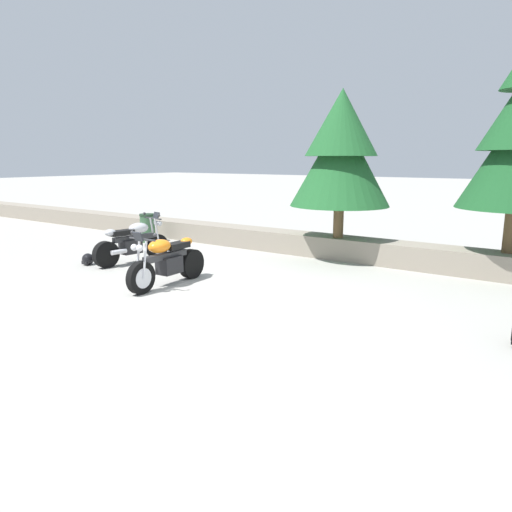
# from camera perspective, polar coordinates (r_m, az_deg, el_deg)

# --- Properties ---
(ground_plane) EXTENTS (120.00, 120.00, 0.00)m
(ground_plane) POSITION_cam_1_polar(r_m,az_deg,el_deg) (8.40, -5.44, -5.60)
(ground_plane) COLOR #A3A099
(stone_wall) EXTENTS (36.00, 0.80, 0.55)m
(stone_wall) POSITION_cam_1_polar(r_m,az_deg,el_deg) (12.28, 9.18, 1.13)
(stone_wall) COLOR gray
(stone_wall) RESTS_ON ground
(motorcycle_silver_near_left) EXTENTS (0.67, 2.06, 1.18)m
(motorcycle_silver_near_left) POSITION_cam_1_polar(r_m,az_deg,el_deg) (11.83, -14.63, 1.54)
(motorcycle_silver_near_left) COLOR black
(motorcycle_silver_near_left) RESTS_ON ground
(motorcycle_orange_centre) EXTENTS (0.67, 2.06, 1.18)m
(motorcycle_orange_centre) POSITION_cam_1_polar(r_m,az_deg,el_deg) (9.50, -10.78, -0.71)
(motorcycle_orange_centre) COLOR black
(motorcycle_orange_centre) RESTS_ON ground
(rider_helmet) EXTENTS (0.28, 0.28, 0.28)m
(rider_helmet) POSITION_cam_1_polar(r_m,az_deg,el_deg) (11.94, -19.69, -0.38)
(rider_helmet) COLOR black
(rider_helmet) RESTS_ON ground
(pine_tree_far_left) EXTENTS (2.43, 2.43, 3.58)m
(pine_tree_far_left) POSITION_cam_1_polar(r_m,az_deg,el_deg) (11.85, 10.23, 12.43)
(pine_tree_far_left) COLOR brown
(pine_tree_far_left) RESTS_ON stone_wall
(trash_bin) EXTENTS (0.46, 0.46, 0.86)m
(trash_bin) POSITION_cam_1_polar(r_m,az_deg,el_deg) (14.72, -12.97, 3.33)
(trash_bin) COLOR #335638
(trash_bin) RESTS_ON ground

